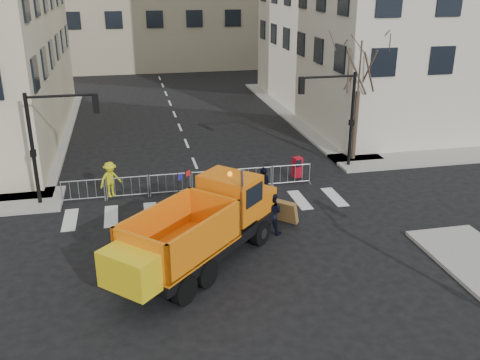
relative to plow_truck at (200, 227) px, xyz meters
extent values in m
plane|color=black|center=(1.34, -0.24, -1.61)|extent=(120.00, 120.00, 0.00)
cube|color=gray|center=(1.34, 8.26, -1.54)|extent=(64.00, 5.00, 0.15)
cylinder|color=black|center=(-6.66, 7.26, 1.09)|extent=(0.18, 0.18, 5.40)
cylinder|color=black|center=(9.84, 9.26, 1.09)|extent=(0.18, 0.18, 5.40)
cube|color=black|center=(0.15, 0.16, -0.71)|extent=(6.40, 6.44, 0.43)
cylinder|color=black|center=(1.18, 2.63, -1.09)|extent=(0.98, 0.98, 1.05)
cylinder|color=black|center=(2.61, 1.22, -1.09)|extent=(0.98, 0.98, 1.05)
cylinder|color=black|center=(-1.43, -0.02, -1.09)|extent=(0.98, 0.98, 1.05)
cylinder|color=black|center=(-0.01, -1.43, -1.09)|extent=(0.98, 0.98, 1.05)
cylinder|color=black|center=(-2.31, -0.91, -1.09)|extent=(0.98, 0.98, 1.05)
cylinder|color=black|center=(-0.88, -2.32, -1.09)|extent=(0.98, 0.98, 1.05)
cube|color=orange|center=(2.30, 2.33, -0.04)|extent=(2.50, 2.50, 0.96)
cube|color=orange|center=(1.43, 1.45, 0.54)|extent=(2.64, 2.63, 1.72)
cylinder|color=silver|center=(1.64, 0.23, 0.87)|extent=(0.13, 0.13, 2.29)
cube|color=orange|center=(-0.79, -0.80, 0.30)|extent=(4.65, 4.67, 1.58)
cube|color=yellow|center=(-2.60, -2.63, 0.01)|extent=(2.03, 2.02, 1.24)
cube|color=brown|center=(3.44, 3.49, -0.99)|extent=(2.56, 2.54, 1.07)
imported|color=black|center=(2.07, 3.35, -0.58)|extent=(0.77, 0.51, 2.06)
imported|color=black|center=(3.33, 2.12, -0.70)|extent=(1.11, 1.04, 1.82)
imported|color=black|center=(3.71, 4.92, -0.63)|extent=(1.05, 1.21, 1.96)
imported|color=#C9C917|center=(-3.32, 7.30, -0.58)|extent=(1.31, 1.13, 1.76)
cube|color=#AF0D1D|center=(6.35, 7.96, -0.91)|extent=(0.54, 0.51, 1.10)
camera|label=1|loc=(-2.27, -17.57, 8.66)|focal=40.00mm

